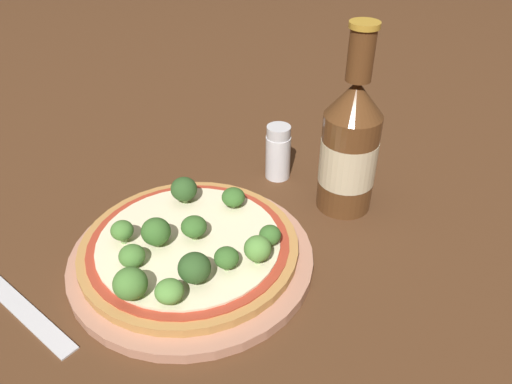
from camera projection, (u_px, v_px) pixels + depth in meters
The scene contains 18 objects.
ground_plane at pixel (194, 265), 0.54m from camera, with size 3.00×3.00×0.00m, color #4C2D19.
plate at pixel (195, 256), 0.54m from camera, with size 0.26×0.26×0.01m.
pizza at pixel (188, 245), 0.54m from camera, with size 0.24×0.24×0.01m.
broccoli_floret_0 at pixel (122, 231), 0.52m from camera, with size 0.02×0.02×0.03m.
broccoli_floret_1 at pixel (131, 254), 0.50m from camera, with size 0.03×0.03×0.02m.
broccoli_floret_2 at pixel (194, 268), 0.47m from camera, with size 0.03×0.03×0.03m.
broccoli_floret_3 at pixel (169, 292), 0.45m from camera, with size 0.03×0.03×0.02m.
broccoli_floret_4 at pixel (194, 227), 0.53m from camera, with size 0.03×0.03×0.03m.
broccoli_floret_5 at pixel (226, 258), 0.49m from camera, with size 0.02×0.02×0.03m.
broccoli_floret_6 at pixel (184, 189), 0.58m from camera, with size 0.03×0.03×0.03m.
broccoli_floret_7 at pixel (233, 197), 0.57m from camera, with size 0.03×0.03×0.02m.
broccoli_floret_8 at pixel (258, 249), 0.49m from camera, with size 0.03×0.03×0.03m.
broccoli_floret_9 at pixel (156, 232), 0.52m from camera, with size 0.03×0.03×0.03m.
broccoli_floret_10 at pixel (130, 284), 0.46m from camera, with size 0.03×0.03×0.03m.
broccoli_floret_11 at pixel (270, 235), 0.52m from camera, with size 0.02×0.02×0.02m.
beer_bottle at pixel (350, 146), 0.58m from camera, with size 0.07×0.07×0.23m.
pepper_shaker at pixel (278, 152), 0.66m from camera, with size 0.03×0.03×0.08m.
fork at pixel (20, 307), 0.49m from camera, with size 0.09×0.16×0.00m.
Camera 1 is at (-0.11, -0.38, 0.38)m, focal length 35.00 mm.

